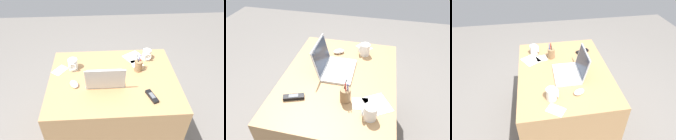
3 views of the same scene
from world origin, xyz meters
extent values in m
plane|color=slate|center=(0.00, 0.00, 0.00)|extent=(6.00, 6.00, 0.00)
cube|color=#A87C4F|center=(0.00, 0.00, 0.38)|extent=(1.14, 0.88, 0.75)
cube|color=silver|center=(0.07, 0.01, 0.76)|extent=(0.33, 0.23, 0.02)
cube|color=silver|center=(0.07, 0.03, 0.77)|extent=(0.27, 0.12, 0.00)
cube|color=silver|center=(0.07, -0.06, 0.77)|extent=(0.09, 0.05, 0.00)
cube|color=silver|center=(0.07, 0.16, 0.88)|extent=(0.32, 0.06, 0.23)
cube|color=#283347|center=(0.07, 0.16, 0.88)|extent=(0.29, 0.05, 0.20)
ellipsoid|color=white|center=(0.34, 0.08, 0.77)|extent=(0.10, 0.12, 0.03)
cylinder|color=white|center=(0.36, -0.16, 0.81)|extent=(0.09, 0.09, 0.10)
torus|color=white|center=(0.36, -0.11, 0.81)|extent=(0.07, 0.01, 0.07)
cylinder|color=white|center=(-0.35, -0.28, 0.80)|extent=(0.08, 0.08, 0.10)
torus|color=white|center=(-0.35, -0.23, 0.81)|extent=(0.07, 0.01, 0.07)
cube|color=black|center=(-0.29, 0.25, 0.76)|extent=(0.09, 0.15, 0.02)
cube|color=#595B60|center=(-0.29, 0.25, 0.78)|extent=(0.05, 0.07, 0.00)
cylinder|color=olive|center=(-0.24, -0.10, 0.81)|extent=(0.07, 0.07, 0.10)
cylinder|color=#1933B2|center=(-0.24, -0.11, 0.85)|extent=(0.03, 0.01, 0.15)
cylinder|color=black|center=(-0.23, -0.09, 0.85)|extent=(0.03, 0.03, 0.15)
cylinder|color=red|center=(-0.25, -0.10, 0.85)|extent=(0.01, 0.02, 0.15)
cube|color=white|center=(0.49, -0.14, 0.75)|extent=(0.15, 0.17, 0.00)
cube|color=white|center=(-0.23, -0.31, 0.75)|extent=(0.23, 0.22, 0.00)
cube|color=white|center=(-0.24, -0.20, 0.75)|extent=(0.12, 0.13, 0.00)
camera|label=1|loc=(0.10, 1.40, 1.98)|focal=33.53mm
camera|label=2|loc=(-1.18, -0.26, 1.76)|focal=32.21mm
camera|label=3|loc=(1.46, -0.23, 1.88)|focal=30.55mm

